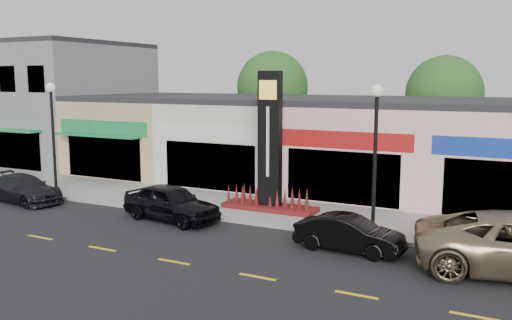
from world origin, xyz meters
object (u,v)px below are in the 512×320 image
(lamp_east_near, at_px, (375,144))
(car_black_sedan, at_px, (171,203))
(lamp_west_near, at_px, (53,127))
(pylon_sign, at_px, (270,161))
(car_dark_sedan, at_px, (23,189))
(car_black_conv, at_px, (349,234))

(lamp_east_near, distance_m, car_black_sedan, 8.63)
(lamp_east_near, bearing_deg, lamp_west_near, 180.00)
(lamp_east_near, height_order, pylon_sign, pylon_sign)
(pylon_sign, relative_size, car_dark_sedan, 1.35)
(lamp_west_near, relative_size, car_black_conv, 1.48)
(car_black_sedan, bearing_deg, car_black_conv, -85.13)
(pylon_sign, bearing_deg, car_dark_sedan, -163.55)
(lamp_east_near, height_order, car_dark_sedan, lamp_east_near)
(lamp_west_near, xyz_separation_m, car_black_sedan, (7.91, -1.29, -2.72))
(pylon_sign, xyz_separation_m, car_black_conv, (4.70, -3.63, -1.67))
(car_black_sedan, relative_size, car_black_conv, 1.20)
(lamp_east_near, relative_size, car_black_sedan, 1.24)
(lamp_west_near, relative_size, car_black_sedan, 1.24)
(lamp_east_near, relative_size, pylon_sign, 0.91)
(car_dark_sedan, bearing_deg, pylon_sign, -66.03)
(pylon_sign, bearing_deg, car_black_sedan, -135.97)
(lamp_west_near, xyz_separation_m, lamp_east_near, (16.00, 0.00, 0.00))
(pylon_sign, xyz_separation_m, car_black_sedan, (-3.09, -2.98, -1.52))
(lamp_west_near, relative_size, pylon_sign, 0.91)
(car_dark_sedan, bearing_deg, car_black_conv, -83.45)
(car_dark_sedan, bearing_deg, lamp_west_near, -4.67)
(car_black_conv, bearing_deg, lamp_east_near, -4.67)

